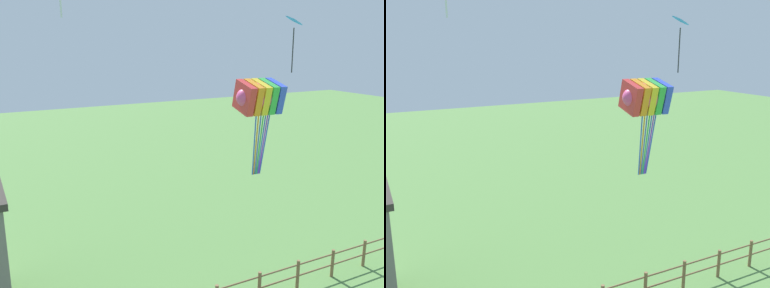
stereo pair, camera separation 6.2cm
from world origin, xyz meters
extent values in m
cylinder|color=brown|center=(1.97, 6.17, 0.64)|extent=(0.14, 0.14, 1.28)
cylinder|color=brown|center=(3.93, 6.17, 0.64)|extent=(0.14, 0.14, 1.28)
cylinder|color=brown|center=(5.90, 6.17, 0.64)|extent=(0.14, 0.14, 1.28)
cylinder|color=brown|center=(7.86, 6.17, 0.64)|extent=(0.14, 0.14, 1.28)
ellipsoid|color=#E54C8C|center=(3.51, 8.72, 7.81)|extent=(2.24, 1.54, 1.46)
cube|color=red|center=(2.77, 8.74, 7.81)|extent=(0.36, 1.50, 1.49)
cube|color=orange|center=(3.14, 8.73, 7.81)|extent=(0.36, 1.50, 1.49)
cube|color=yellow|center=(3.51, 8.72, 7.81)|extent=(0.36, 1.50, 1.49)
cube|color=green|center=(3.88, 8.70, 7.81)|extent=(0.36, 1.50, 1.49)
cube|color=blue|center=(4.26, 8.69, 7.81)|extent=(0.36, 1.50, 1.49)
cylinder|color=blue|center=(3.21, 8.54, 5.81)|extent=(0.24, 0.44, 2.88)
cylinder|color=orange|center=(3.30, 8.53, 5.81)|extent=(0.18, 0.45, 2.88)
cylinder|color=blue|center=(3.39, 8.52, 5.81)|extent=(0.12, 0.46, 2.88)
cylinder|color=green|center=(3.49, 8.52, 5.81)|extent=(0.05, 0.46, 2.88)
cylinder|color=blue|center=(3.58, 8.52, 5.81)|extent=(0.12, 0.46, 2.88)
cylinder|color=purple|center=(3.68, 8.53, 5.81)|extent=(0.18, 0.45, 2.88)
cylinder|color=blue|center=(3.77, 8.53, 5.81)|extent=(0.24, 0.44, 2.88)
cone|color=#2DB2C6|center=(5.13, 8.63, 10.98)|extent=(1.08, 1.06, 0.46)
cylinder|color=#2D2D33|center=(5.13, 8.63, 9.71)|extent=(0.05, 0.05, 1.88)
camera|label=1|loc=(-7.42, -5.95, 10.14)|focal=40.00mm
camera|label=2|loc=(-7.36, -5.98, 10.14)|focal=40.00mm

